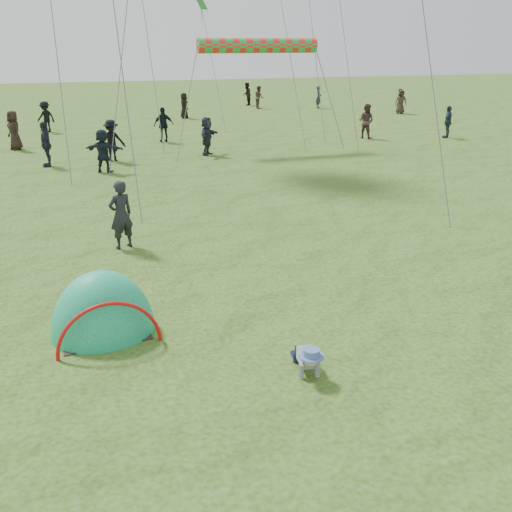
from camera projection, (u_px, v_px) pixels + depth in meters
name	position (u px, v px, depth m)	size (l,w,h in m)	color
ground	(236.00, 382.00, 8.42)	(140.00, 140.00, 0.00)	#174B08
crawling_toddler	(308.00, 357.00, 8.56)	(0.48, 0.69, 0.53)	black
popup_tent	(104.00, 333.00, 9.84)	(1.75, 1.44, 2.27)	#108B43
standing_adult	(121.00, 215.00, 13.61)	(0.61, 0.40, 1.66)	black
crowd_person_1	(366.00, 121.00, 29.34)	(0.85, 0.66, 1.74)	#452F2C
crowd_person_2	(46.00, 144.00, 22.64)	(1.04, 0.43, 1.77)	#20252F
crowd_person_3	(46.00, 117.00, 31.40)	(1.07, 0.61, 1.65)	black
crowd_person_4	(184.00, 106.00, 37.11)	(0.79, 0.51, 1.61)	black
crowd_person_5	(207.00, 136.00, 24.98)	(1.54, 0.49, 1.66)	#202631
crowd_person_6	(400.00, 101.00, 39.63)	(0.61, 0.40, 1.67)	black
crowd_person_7	(247.00, 94.00, 44.51)	(0.84, 0.65, 1.73)	black
crowd_person_8	(448.00, 122.00, 29.47)	(0.95, 0.40, 1.63)	#23323B
crowd_person_10	(14.00, 130.00, 26.20)	(0.87, 0.56, 1.77)	black
crowd_person_11	(103.00, 151.00, 21.66)	(1.51, 0.48, 1.63)	#19212F
crowd_person_12	(319.00, 97.00, 42.63)	(0.59, 0.39, 1.62)	#272731
crowd_person_13	(259.00, 97.00, 42.53)	(0.80, 0.62, 1.65)	#443931
crowd_person_14	(164.00, 125.00, 28.20)	(1.00, 0.41, 1.70)	black
crowd_person_15	(112.00, 141.00, 23.62)	(1.11, 0.64, 1.71)	black
crowd_person_16	(401.00, 102.00, 39.39)	(0.79, 0.51, 1.61)	#2F261C
rainbow_tube_kite	(258.00, 46.00, 25.33)	(0.64, 0.64, 5.50)	red
diamond_kite_3	(201.00, 3.00, 33.53)	(0.80, 0.80, 0.00)	#2B8623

